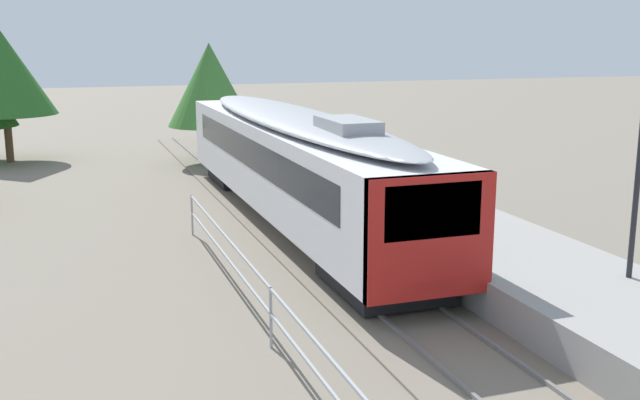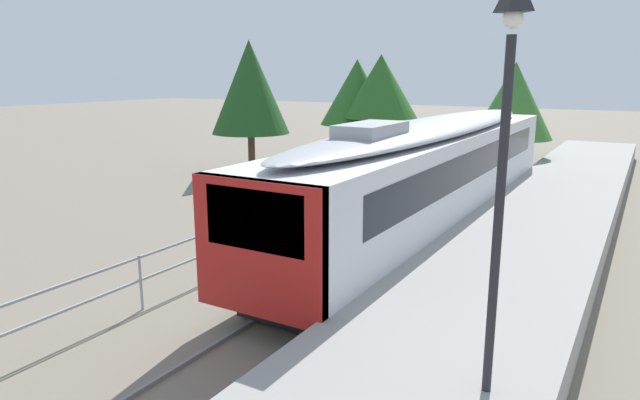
% 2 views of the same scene
% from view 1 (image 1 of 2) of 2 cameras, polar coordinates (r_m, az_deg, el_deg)
% --- Properties ---
extents(ground_plane, '(160.00, 160.00, 0.00)m').
position_cam_1_polar(ground_plane, '(15.90, -3.62, -9.59)').
color(ground_plane, slate).
extents(track_rails, '(3.20, 60.00, 0.14)m').
position_cam_1_polar(track_rails, '(16.87, 6.35, -8.20)').
color(track_rails, slate).
rests_on(track_rails, ground).
extents(commuter_train, '(2.82, 19.05, 3.74)m').
position_cam_1_polar(commuter_train, '(23.74, -1.98, 3.14)').
color(commuter_train, silver).
rests_on(commuter_train, track_rails).
extents(station_platform, '(3.90, 60.00, 0.90)m').
position_cam_1_polar(station_platform, '(18.30, 15.67, -5.57)').
color(station_platform, '#999691').
rests_on(station_platform, ground).
extents(tree_behind_carpark, '(3.96, 3.96, 5.64)m').
position_cam_1_polar(tree_behind_carpark, '(35.55, -8.33, 8.62)').
color(tree_behind_carpark, brown).
rests_on(tree_behind_carpark, ground).
extents(tree_distant_centre, '(4.75, 4.75, 6.27)m').
position_cam_1_polar(tree_distant_centre, '(38.81, -22.88, 8.89)').
color(tree_distant_centre, brown).
rests_on(tree_distant_centre, ground).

